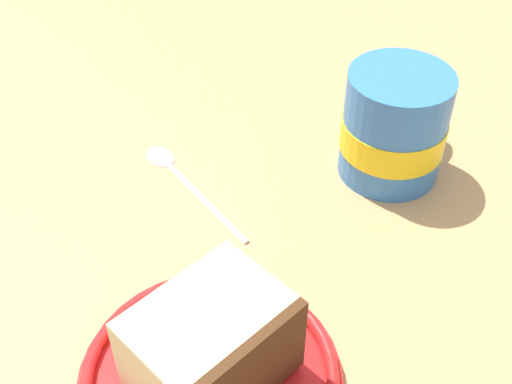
{
  "coord_description": "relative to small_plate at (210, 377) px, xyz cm",
  "views": [
    {
      "loc": [
        -3.95,
        -26.34,
        34.57
      ],
      "look_at": [
        0.44,
        7.76,
        3.0
      ],
      "focal_mm": 46.78,
      "sensor_mm": 36.0,
      "label": 1
    }
  ],
  "objects": [
    {
      "name": "ground_plane",
      "position": [
        3.87,
        5.23,
        -2.65
      ],
      "size": [
        114.0,
        114.0,
        3.54
      ],
      "primitive_type": "cube",
      "color": "tan"
    },
    {
      "name": "small_plate",
      "position": [
        0.0,
        0.0,
        0.0
      ],
      "size": [
        15.21,
        15.21,
        1.78
      ],
      "color": "red",
      "rests_on": "ground_plane"
    },
    {
      "name": "tea_mug",
      "position": [
        15.47,
        17.63,
        3.42
      ],
      "size": [
        8.75,
        8.7,
        8.73
      ],
      "color": "#3372BF",
      "rests_on": "ground_plane"
    },
    {
      "name": "cake_slice",
      "position": [
        0.16,
        -0.22,
        3.24
      ],
      "size": [
        10.35,
        9.95,
        6.12
      ],
      "color": "#472814",
      "rests_on": "small_plate"
    },
    {
      "name": "teaspoon",
      "position": [
        -1.29,
        19.34,
        -0.53
      ],
      "size": [
        7.68,
        12.37,
        0.8
      ],
      "color": "silver",
      "rests_on": "ground_plane"
    }
  ]
}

